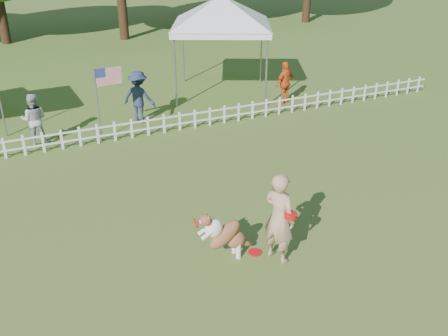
# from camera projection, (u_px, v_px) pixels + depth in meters

# --- Properties ---
(ground) EXTENTS (120.00, 120.00, 0.00)m
(ground) POSITION_uv_depth(u_px,v_px,m) (243.00, 270.00, 9.18)
(ground) COLOR #37621F
(ground) RESTS_ON ground
(picket_fence) EXTENTS (22.00, 0.08, 0.60)m
(picket_fence) POSITION_uv_depth(u_px,v_px,m) (140.00, 127.00, 14.78)
(picket_fence) COLOR silver
(picket_fence) RESTS_ON ground
(handler) EXTENTS (0.65, 0.77, 1.80)m
(handler) POSITION_uv_depth(u_px,v_px,m) (279.00, 218.00, 9.11)
(handler) COLOR tan
(handler) RESTS_ON ground
(dog) EXTENTS (1.03, 0.35, 1.07)m
(dog) POSITION_uv_depth(u_px,v_px,m) (226.00, 234.00, 9.29)
(dog) COLOR brown
(dog) RESTS_ON ground
(frisbee_on_turf) EXTENTS (0.33, 0.33, 0.02)m
(frisbee_on_turf) POSITION_uv_depth(u_px,v_px,m) (255.00, 252.00, 9.66)
(frisbee_on_turf) COLOR red
(frisbee_on_turf) RESTS_ON ground
(canopy_tent_right) EXTENTS (4.44, 4.44, 3.45)m
(canopy_tent_right) POSITION_uv_depth(u_px,v_px,m) (221.00, 47.00, 17.97)
(canopy_tent_right) COLOR white
(canopy_tent_right) RESTS_ON ground
(flag_pole) EXTENTS (0.83, 0.18, 2.16)m
(flag_pole) POSITION_uv_depth(u_px,v_px,m) (98.00, 105.00, 14.23)
(flag_pole) COLOR gray
(flag_pole) RESTS_ON ground
(spectator_a) EXTENTS (0.86, 0.75, 1.51)m
(spectator_a) POSITION_uv_depth(u_px,v_px,m) (34.00, 119.00, 14.09)
(spectator_a) COLOR #A2A3A8
(spectator_a) RESTS_ON ground
(spectator_b) EXTENTS (1.21, 1.18, 1.66)m
(spectator_b) POSITION_uv_depth(u_px,v_px,m) (139.00, 97.00, 15.69)
(spectator_b) COLOR #232E4B
(spectator_b) RESTS_ON ground
(spectator_c) EXTENTS (0.94, 0.63, 1.49)m
(spectator_c) POSITION_uv_depth(u_px,v_px,m) (285.00, 83.00, 17.37)
(spectator_c) COLOR #E2511A
(spectator_c) RESTS_ON ground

